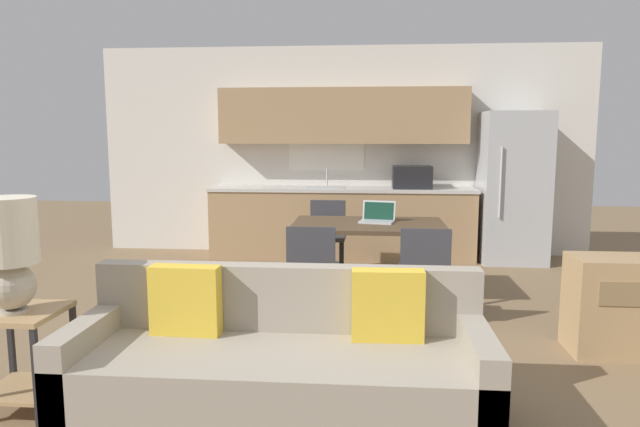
# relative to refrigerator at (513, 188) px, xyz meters

# --- Properties ---
(ground_plane) EXTENTS (20.00, 20.00, 0.00)m
(ground_plane) POSITION_rel_refrigerator_xyz_m (-2.10, -4.22, -0.92)
(ground_plane) COLOR #7F6647
(wall_back) EXTENTS (6.40, 0.07, 2.70)m
(wall_back) POSITION_rel_refrigerator_xyz_m (-2.11, 0.41, 0.43)
(wall_back) COLOR silver
(wall_back) RESTS_ON ground_plane
(kitchen_counter) EXTENTS (3.34, 0.65, 2.15)m
(kitchen_counter) POSITION_rel_refrigerator_xyz_m (-2.09, 0.11, -0.08)
(kitchen_counter) COLOR tan
(kitchen_counter) RESTS_ON ground_plane
(refrigerator) EXTENTS (0.77, 0.74, 1.84)m
(refrigerator) POSITION_rel_refrigerator_xyz_m (0.00, 0.00, 0.00)
(refrigerator) COLOR #B7BABC
(refrigerator) RESTS_ON ground_plane
(dining_table) EXTENTS (1.45, 0.93, 0.73)m
(dining_table) POSITION_rel_refrigerator_xyz_m (-1.76, -1.74, -0.26)
(dining_table) COLOR brown
(dining_table) RESTS_ON ground_plane
(couch) EXTENTS (2.24, 0.80, 0.83)m
(couch) POSITION_rel_refrigerator_xyz_m (-2.24, -4.17, -0.59)
(couch) COLOR #3D2D1E
(couch) RESTS_ON ground_plane
(side_table) EXTENTS (0.44, 0.44, 0.59)m
(side_table) POSITION_rel_refrigerator_xyz_m (-3.71, -4.22, -0.53)
(side_table) COLOR tan
(side_table) RESTS_ON ground_plane
(table_lamp) EXTENTS (0.31, 0.31, 0.64)m
(table_lamp) POSITION_rel_refrigerator_xyz_m (-3.71, -4.26, 0.03)
(table_lamp) COLOR #B2A893
(table_lamp) RESTS_ON side_table
(dining_chair_far_left) EXTENTS (0.43, 0.43, 0.83)m
(dining_chair_far_left) POSITION_rel_refrigerator_xyz_m (-2.22, -0.88, -0.44)
(dining_chair_far_left) COLOR #38383D
(dining_chair_far_left) RESTS_ON ground_plane
(dining_chair_near_right) EXTENTS (0.44, 0.44, 0.83)m
(dining_chair_near_right) POSITION_rel_refrigerator_xyz_m (-1.30, -2.52, -0.44)
(dining_chair_near_right) COLOR #38383D
(dining_chair_near_right) RESTS_ON ground_plane
(dining_chair_near_left) EXTENTS (0.42, 0.42, 0.83)m
(dining_chair_near_left) POSITION_rel_refrigerator_xyz_m (-2.22, -2.51, -0.44)
(dining_chair_near_left) COLOR #38383D
(dining_chair_near_left) RESTS_ON ground_plane
(laptop) EXTENTS (0.36, 0.31, 0.20)m
(laptop) POSITION_rel_refrigerator_xyz_m (-1.67, -1.65, -0.15)
(laptop) COLOR #B7BABC
(laptop) RESTS_ON dining_table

